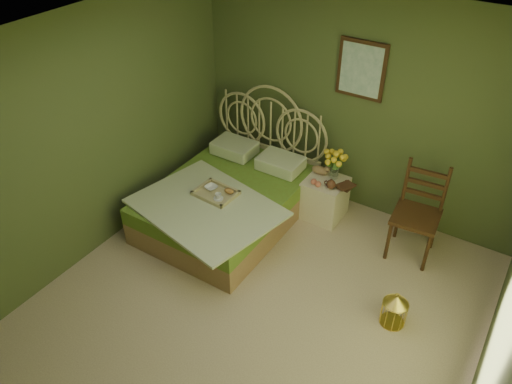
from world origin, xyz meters
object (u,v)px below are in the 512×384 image
Objects in this scene: nightstand at (326,192)px; chair at (420,206)px; birdcage at (394,310)px; bed at (229,198)px.

chair reaches higher than nightstand.
nightstand reaches higher than birdcage.
nightstand is at bearing 35.52° from bed.
bed is at bearing 167.82° from birdcage.
chair is 1.22m from birdcage.
bed reaches higher than nightstand.
chair is (2.04, 0.65, 0.30)m from bed.
birdcage is at bearing -41.77° from nightstand.
bed reaches higher than birdcage.
nightstand is at bearing 138.23° from birdcage.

